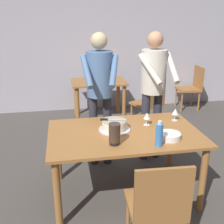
# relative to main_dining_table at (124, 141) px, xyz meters

# --- Properties ---
(ground_plane) EXTENTS (14.00, 14.00, 0.00)m
(ground_plane) POSITION_rel_main_dining_table_xyz_m (0.00, 0.00, -0.65)
(ground_plane) COLOR #4C4742
(back_wall) EXTENTS (10.00, 0.12, 2.70)m
(back_wall) POSITION_rel_main_dining_table_xyz_m (0.00, 3.08, 0.70)
(back_wall) COLOR #ADA8B2
(back_wall) RESTS_ON ground_plane
(main_dining_table) EXTENTS (1.58, 0.98, 0.75)m
(main_dining_table) POSITION_rel_main_dining_table_xyz_m (0.00, 0.00, 0.00)
(main_dining_table) COLOR #9E6633
(main_dining_table) RESTS_ON ground_plane
(cake_on_platter) EXTENTS (0.34, 0.34, 0.11)m
(cake_on_platter) POSITION_rel_main_dining_table_xyz_m (-0.09, 0.07, 0.15)
(cake_on_platter) COLOR silver
(cake_on_platter) RESTS_ON main_dining_table
(cake_knife) EXTENTS (0.27, 0.08, 0.02)m
(cake_knife) POSITION_rel_main_dining_table_xyz_m (-0.16, 0.09, 0.22)
(cake_knife) COLOR silver
(cake_knife) RESTS_ON cake_on_platter
(plate_stack) EXTENTS (0.22, 0.22, 0.06)m
(plate_stack) POSITION_rel_main_dining_table_xyz_m (0.40, -0.24, 0.13)
(plate_stack) COLOR white
(plate_stack) RESTS_ON main_dining_table
(wine_glass_near) EXTENTS (0.08, 0.08, 0.14)m
(wine_glass_near) POSITION_rel_main_dining_table_xyz_m (0.29, 0.15, 0.21)
(wine_glass_near) COLOR silver
(wine_glass_near) RESTS_ON main_dining_table
(wine_glass_far) EXTENTS (0.08, 0.08, 0.14)m
(wine_glass_far) POSITION_rel_main_dining_table_xyz_m (0.65, 0.23, 0.21)
(wine_glass_far) COLOR silver
(wine_glass_far) RESTS_ON main_dining_table
(water_bottle) EXTENTS (0.07, 0.07, 0.25)m
(water_bottle) POSITION_rel_main_dining_table_xyz_m (0.24, -0.37, 0.22)
(water_bottle) COLOR #387AC6
(water_bottle) RESTS_ON main_dining_table
(hurricane_lamp) EXTENTS (0.11, 0.11, 0.21)m
(hurricane_lamp) POSITION_rel_main_dining_table_xyz_m (-0.16, -0.26, 0.21)
(hurricane_lamp) COLOR black
(hurricane_lamp) RESTS_ON main_dining_table
(person_cutting_cake) EXTENTS (0.47, 0.56, 1.72)m
(person_cutting_cake) POSITION_rel_main_dining_table_xyz_m (-0.16, 0.70, 0.43)
(person_cutting_cake) COLOR #2D2D38
(person_cutting_cake) RESTS_ON ground_plane
(person_standing_beside) EXTENTS (0.46, 0.57, 1.72)m
(person_standing_beside) POSITION_rel_main_dining_table_xyz_m (0.54, 0.73, 0.43)
(person_standing_beside) COLOR #2D2D38
(person_standing_beside) RESTS_ON ground_plane
(chair_near_side) EXTENTS (0.46, 0.46, 0.90)m
(chair_near_side) POSITION_rel_main_dining_table_xyz_m (0.07, -0.87, -0.16)
(chair_near_side) COLOR #9E6633
(chair_near_side) RESTS_ON ground_plane
(background_table) EXTENTS (1.00, 0.70, 0.74)m
(background_table) POSITION_rel_main_dining_table_xyz_m (0.05, 2.38, -0.07)
(background_table) COLOR #9E6633
(background_table) RESTS_ON ground_plane
(background_chair_0) EXTENTS (0.58, 0.58, 0.90)m
(background_chair_0) POSITION_rel_main_dining_table_xyz_m (0.84, 1.75, -0.16)
(background_chair_0) COLOR #9E6633
(background_chair_0) RESTS_ON ground_plane
(background_chair_1) EXTENTS (0.47, 0.47, 0.90)m
(background_chair_1) POSITION_rel_main_dining_table_xyz_m (2.04, 2.63, -0.16)
(background_chair_1) COLOR #9E6633
(background_chair_1) RESTS_ON ground_plane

